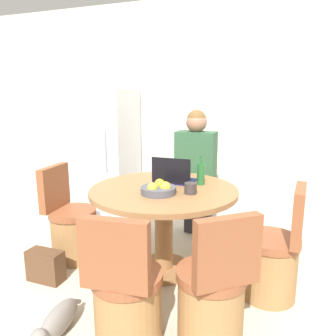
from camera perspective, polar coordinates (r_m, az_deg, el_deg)
name	(u,v)px	position (r m, az deg, el deg)	size (l,w,h in m)	color
ground_plane	(150,283)	(2.83, -3.22, -19.37)	(12.00, 12.00, 0.00)	beige
wall_back	(205,112)	(4.00, 6.47, 9.65)	(7.00, 0.06, 2.60)	beige
refrigerator	(104,153)	(4.20, -11.05, 2.54)	(0.74, 0.64, 1.57)	silver
dining_table	(164,208)	(2.75, -0.74, -7.06)	(1.21, 1.21, 0.75)	olive
chair_left_side	(72,229)	(3.20, -16.45, -10.07)	(0.44, 0.43, 0.88)	#9E7042
chair_near_camera	(127,302)	(2.12, -7.23, -22.19)	(0.43, 0.44, 0.88)	#9E7042
chair_right_side	(272,260)	(2.65, 17.73, -15.08)	(0.43, 0.43, 0.88)	#9E7042
chair_near_right_corner	(212,299)	(2.14, 7.72, -21.75)	(0.50, 0.50, 0.88)	#9E7042
person_seated	(197,168)	(3.44, 5.03, -0.03)	(0.40, 0.37, 1.36)	#2D2D38
laptop	(174,177)	(2.85, 0.99, -1.61)	(0.35, 0.23, 0.23)	#141947
fruit_bowl	(159,189)	(2.54, -1.62, -3.69)	(0.27, 0.27, 0.10)	#4C4C56
coffee_cup	(190,188)	(2.54, 3.94, -3.55)	(0.10, 0.10, 0.09)	#383333
bottle	(201,173)	(2.80, 5.75, -0.90)	(0.07, 0.07, 0.25)	#23602D
cat	(58,320)	(2.40, -18.57, -23.84)	(0.16, 0.50, 0.19)	gray
handbag	(46,266)	(2.97, -20.54, -15.67)	(0.30, 0.14, 0.26)	brown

